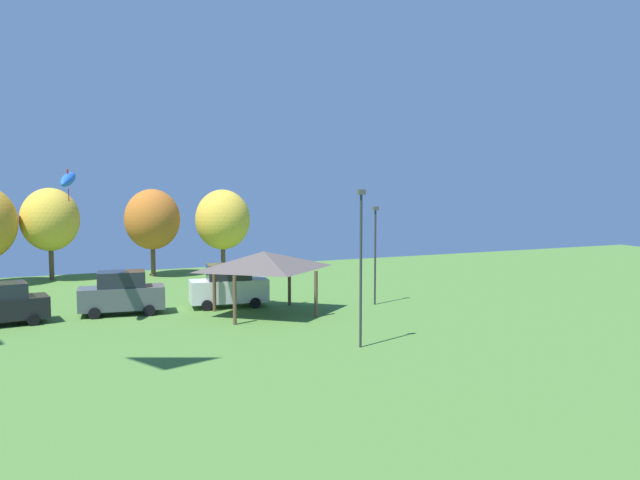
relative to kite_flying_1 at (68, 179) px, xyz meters
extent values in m
ellipsoid|color=blue|center=(0.00, 0.00, 0.00)|extent=(1.26, 2.69, 1.06)
cube|color=red|center=(0.00, 0.00, 0.16)|extent=(0.13, 0.20, 0.72)
cylinder|color=red|center=(0.00, 0.00, -0.80)|extent=(0.09, 0.15, 0.64)
cube|color=black|center=(-3.40, 1.94, -6.76)|extent=(4.84, 2.40, 1.13)
cube|color=#1E232D|center=(-3.40, 1.94, -5.81)|extent=(2.74, 2.01, 0.79)
cylinder|color=black|center=(-1.86, 1.18, -7.33)|extent=(0.66, 0.29, 0.64)
cylinder|color=black|center=(-2.07, 3.04, -7.33)|extent=(0.66, 0.29, 0.64)
cube|color=#4C5156|center=(2.82, 2.35, -6.70)|extent=(4.91, 2.44, 1.27)
cube|color=#1E232D|center=(2.82, 2.35, -5.62)|extent=(2.79, 2.01, 0.89)
cylinder|color=black|center=(4.14, 1.25, -7.33)|extent=(0.66, 0.30, 0.64)
cylinder|color=black|center=(4.38, 3.05, -7.33)|extent=(0.66, 0.30, 0.64)
cylinder|color=black|center=(1.25, 1.65, -7.33)|extent=(0.66, 0.30, 0.64)
cylinder|color=black|center=(1.49, 3.45, -7.33)|extent=(0.66, 0.30, 0.64)
cube|color=silver|center=(9.03, 2.08, -6.66)|extent=(4.81, 2.36, 1.34)
cube|color=#1E232D|center=(9.03, 2.08, -5.52)|extent=(2.73, 1.94, 0.94)
cylinder|color=black|center=(10.33, 1.01, -7.33)|extent=(0.66, 0.31, 0.64)
cylinder|color=black|center=(10.57, 2.75, -7.33)|extent=(0.66, 0.31, 0.64)
cylinder|color=black|center=(7.50, 1.41, -7.33)|extent=(0.66, 0.31, 0.64)
cylinder|color=black|center=(7.74, 3.14, -7.33)|extent=(0.66, 0.31, 0.64)
cylinder|color=brown|center=(7.86, -2.90, -6.35)|extent=(0.20, 0.20, 2.60)
cylinder|color=brown|center=(12.55, -2.90, -6.35)|extent=(0.20, 0.20, 2.60)
cylinder|color=brown|center=(7.86, 1.08, -6.35)|extent=(0.20, 0.20, 2.60)
cylinder|color=brown|center=(12.55, 1.08, -6.35)|extent=(0.20, 0.20, 2.60)
pyramid|color=#564C47|center=(10.20, -0.91, -4.55)|extent=(6.07, 5.15, 1.00)
cylinder|color=#2D2D33|center=(17.40, -0.87, -4.76)|extent=(0.12, 0.12, 5.78)
cube|color=#4C4C51|center=(17.40, -0.87, -1.75)|extent=(0.36, 0.20, 0.24)
cylinder|color=#2D2D33|center=(11.64, -9.94, -4.17)|extent=(0.12, 0.12, 6.96)
cube|color=#4C4C51|center=(11.64, -9.94, -0.57)|extent=(0.36, 0.20, 0.24)
cylinder|color=brown|center=(-0.13, 18.19, -6.15)|extent=(0.36, 0.36, 3.00)
ellipsoid|color=gold|center=(-0.13, 18.19, -3.02)|extent=(4.34, 4.34, 4.78)
cylinder|color=brown|center=(7.32, 17.10, -6.20)|extent=(0.36, 0.36, 2.90)
ellipsoid|color=#BC6623|center=(7.32, 17.10, -3.12)|extent=(4.33, 4.33, 4.76)
cylinder|color=brown|center=(13.08, 17.24, -6.31)|extent=(0.36, 0.36, 2.68)
ellipsoid|color=gold|center=(13.08, 17.24, -3.29)|extent=(4.49, 4.49, 4.94)
camera|label=1|loc=(-2.54, -36.82, -0.03)|focal=38.00mm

